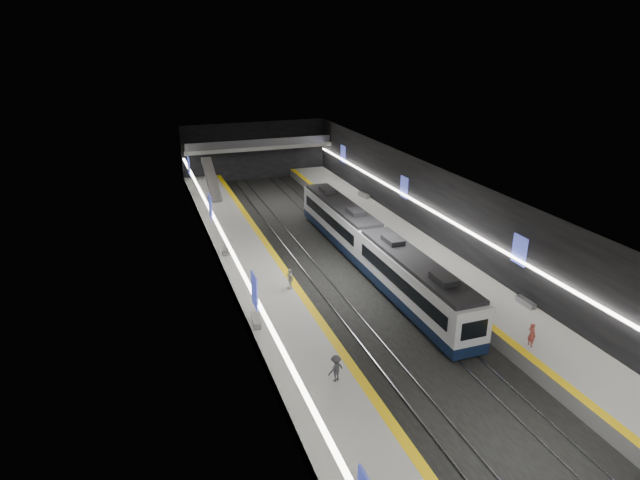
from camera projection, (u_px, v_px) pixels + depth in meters
name	position (u px, v px, depth m)	size (l,w,h in m)	color
ground	(351.00, 280.00, 44.78)	(70.00, 70.00, 0.00)	black
ceiling	(354.00, 188.00, 41.87)	(20.00, 70.00, 0.04)	beige
wall_left	(230.00, 252.00, 40.23)	(0.04, 70.00, 8.00)	black
wall_right	(459.00, 222.00, 46.43)	(0.04, 70.00, 8.00)	black
wall_back	(255.00, 151.00, 74.07)	(20.00, 0.04, 8.00)	black
platform_left	(264.00, 288.00, 42.28)	(5.00, 70.00, 1.00)	slate
tile_surface_left	(264.00, 283.00, 42.09)	(5.00, 70.00, 0.02)	#9A9A95
tactile_strip_left	(291.00, 278.00, 42.77)	(0.60, 70.00, 0.02)	yellow
platform_right	(430.00, 263.00, 46.93)	(5.00, 70.00, 1.00)	slate
tile_surface_right	(431.00, 258.00, 46.74)	(5.00, 70.00, 0.02)	#9A9A95
tactile_strip_right	(408.00, 261.00, 46.06)	(0.60, 70.00, 0.02)	yellow
rails	(351.00, 280.00, 44.76)	(6.52, 70.00, 0.12)	gray
train	(372.00, 246.00, 46.06)	(2.69, 30.05, 3.60)	#0E1A34
ad_posters	(348.00, 226.00, 44.02)	(19.94, 53.50, 2.20)	#4652D2
cove_light_left	(233.00, 254.00, 40.36)	(0.25, 68.60, 0.12)	white
cove_light_right	(456.00, 225.00, 46.44)	(0.25, 68.60, 0.12)	white
mezzanine_bridge	(258.00, 146.00, 71.87)	(20.00, 3.00, 1.50)	gray
escalator	(211.00, 179.00, 64.24)	(1.20, 8.00, 0.60)	#99999E
bench_left_near	(256.00, 321.00, 36.13)	(0.51, 1.83, 0.45)	#99999E
bench_left_far	(227.00, 250.00, 47.85)	(0.55, 1.98, 0.48)	#99999E
bench_right_near	(526.00, 302.00, 38.59)	(0.48, 1.71, 0.42)	#99999E
bench_right_far	(364.00, 195.00, 63.72)	(0.52, 1.86, 0.45)	#99999E
passenger_right_a	(532.00, 335.00, 33.35)	(0.58, 0.38, 1.58)	#B24942
passenger_left_a	(290.00, 279.00, 40.84)	(0.95, 0.39, 1.61)	silver
passenger_left_b	(336.00, 369.00, 29.99)	(1.04, 0.60, 1.61)	#3E3D45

